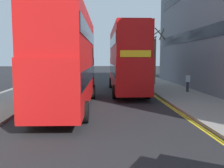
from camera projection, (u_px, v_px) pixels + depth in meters
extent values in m
cube|color=gray|center=(194.00, 100.00, 16.79)|extent=(4.00, 80.00, 0.14)
cube|color=gray|center=(4.00, 102.00, 16.11)|extent=(4.00, 80.00, 0.14)
cube|color=yellow|center=(173.00, 108.00, 14.70)|extent=(0.10, 56.00, 0.01)
cube|color=yellow|center=(170.00, 108.00, 14.70)|extent=(0.10, 56.00, 0.01)
cube|color=red|center=(69.00, 79.00, 14.39)|extent=(2.80, 10.87, 2.60)
cube|color=red|center=(68.00, 36.00, 14.11)|extent=(2.74, 10.65, 2.50)
cube|color=black|center=(69.00, 74.00, 14.35)|extent=(2.82, 10.43, 0.84)
cube|color=black|center=(68.00, 34.00, 14.10)|extent=(2.80, 10.22, 0.80)
cube|color=yellow|center=(79.00, 55.00, 19.57)|extent=(2.00, 0.12, 0.44)
cube|color=maroon|center=(68.00, 13.00, 13.97)|extent=(2.52, 9.78, 0.10)
cylinder|color=black|center=(59.00, 92.00, 17.81)|extent=(0.33, 1.05, 1.04)
cylinder|color=black|center=(93.00, 92.00, 17.88)|extent=(0.33, 1.05, 1.04)
cylinder|color=black|center=(31.00, 112.00, 11.16)|extent=(0.33, 1.05, 1.04)
cylinder|color=black|center=(85.00, 112.00, 11.22)|extent=(0.33, 1.05, 1.04)
cube|color=#B20F0F|center=(127.00, 73.00, 21.00)|extent=(2.59, 10.82, 2.60)
cube|color=#B20F0F|center=(127.00, 43.00, 20.73)|extent=(2.54, 10.61, 2.50)
cube|color=black|center=(127.00, 69.00, 20.97)|extent=(2.62, 10.39, 0.84)
cube|color=black|center=(127.00, 42.00, 20.72)|extent=(2.61, 10.17, 0.80)
cube|color=yellow|center=(136.00, 54.00, 15.49)|extent=(2.00, 0.08, 0.44)
cube|color=maroon|center=(127.00, 28.00, 20.59)|extent=(2.34, 9.74, 0.10)
cylinder|color=black|center=(148.00, 92.00, 17.87)|extent=(0.31, 1.04, 1.04)
cylinder|color=black|center=(114.00, 92.00, 17.76)|extent=(0.31, 1.04, 1.04)
cylinder|color=black|center=(135.00, 83.00, 24.52)|extent=(0.31, 1.04, 1.04)
cylinder|color=black|center=(111.00, 83.00, 24.41)|extent=(0.31, 1.04, 1.04)
cylinder|color=#2D2D38|center=(188.00, 87.00, 20.55)|extent=(0.22, 0.22, 0.85)
cube|color=silver|center=(188.00, 79.00, 20.47)|extent=(0.34, 0.22, 0.56)
sphere|color=#9E7051|center=(188.00, 74.00, 20.43)|extent=(0.20, 0.20, 0.20)
cylinder|color=#6B6047|center=(154.00, 62.00, 26.73)|extent=(0.32, 0.32, 4.95)
cylinder|color=#6B6047|center=(162.00, 34.00, 26.49)|extent=(0.20, 1.60, 1.17)
cylinder|color=#6B6047|center=(154.00, 35.00, 27.15)|extent=(1.53, 0.16, 1.12)
cylinder|color=#6B6047|center=(148.00, 34.00, 26.74)|extent=(0.87, 1.47, 1.17)
cylinder|color=#6B6047|center=(152.00, 36.00, 26.28)|extent=(0.42, 0.85, 0.65)
cylinder|color=#6B6047|center=(160.00, 34.00, 25.79)|extent=(1.40, 0.94, 1.15)
cylinder|color=#6B6047|center=(149.00, 62.00, 32.67)|extent=(0.41, 0.41, 4.78)
cylinder|color=#6B6047|center=(155.00, 40.00, 32.41)|extent=(0.15, 1.42, 1.05)
cylinder|color=#6B6047|center=(151.00, 40.00, 33.06)|extent=(1.48, 0.71, 1.13)
cylinder|color=#6B6047|center=(146.00, 41.00, 32.81)|extent=(1.04, 0.86, 0.91)
cylinder|color=#6B6047|center=(148.00, 40.00, 31.83)|extent=(1.14, 0.95, 1.01)
cylinder|color=#6B6047|center=(152.00, 40.00, 31.81)|extent=(1.24, 0.57, 0.95)
cylinder|color=#6B6047|center=(134.00, 58.00, 40.03)|extent=(0.32, 0.32, 5.58)
cylinder|color=#6B6047|center=(139.00, 38.00, 39.87)|extent=(0.44, 1.56, 1.15)
cylinder|color=#6B6047|center=(135.00, 39.00, 40.27)|extent=(1.26, 0.57, 0.96)
cylinder|color=#6B6047|center=(133.00, 40.00, 39.99)|extent=(0.74, 0.68, 0.67)
cylinder|color=#6B6047|center=(131.00, 38.00, 39.24)|extent=(0.91, 1.46, 1.18)
cylinder|color=#6B6047|center=(136.00, 38.00, 38.96)|extent=(1.53, 0.54, 1.14)
cube|color=black|center=(203.00, 33.00, 19.94)|extent=(0.04, 24.64, 1.00)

